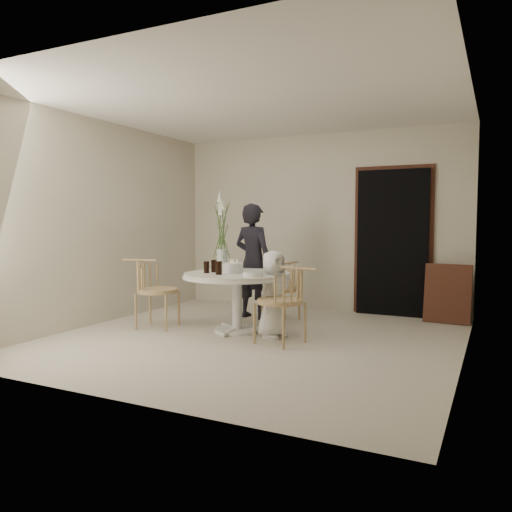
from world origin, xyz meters
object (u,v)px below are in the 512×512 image
at_px(chair_far, 285,282).
at_px(chair_right, 289,294).
at_px(boy, 273,294).
at_px(flower_vase, 222,234).
at_px(table, 237,282).
at_px(girl, 253,261).
at_px(chair_left, 148,283).
at_px(birthday_cake, 233,268).

relative_size(chair_far, chair_right, 0.91).
bearing_deg(chair_far, chair_right, -55.13).
distance_m(boy, flower_vase, 1.24).
xyz_separation_m(table, girl, (-0.22, 0.88, 0.19)).
bearing_deg(chair_right, flower_vase, -105.28).
bearing_deg(chair_left, table, -89.07).
bearing_deg(girl, chair_far, -156.57).
bearing_deg(table, flower_vase, 139.58).
bearing_deg(chair_far, boy, -64.03).
xyz_separation_m(chair_right, flower_vase, (-1.24, 0.70, 0.63)).
relative_size(boy, birthday_cake, 4.11).
distance_m(boy, birthday_cake, 0.64).
bearing_deg(chair_far, girl, -155.32).
height_order(boy, birthday_cake, boy).
bearing_deg(table, boy, -7.26).
xyz_separation_m(girl, flower_vase, (-0.20, -0.52, 0.39)).
height_order(girl, flower_vase, flower_vase).
relative_size(table, girl, 0.83).
bearing_deg(table, birthday_cake, 173.63).
height_order(chair_far, flower_vase, flower_vase).
distance_m(chair_far, chair_right, 1.46).
bearing_deg(girl, table, 113.32).
bearing_deg(chair_far, birthday_cake, -95.65).
distance_m(birthday_cake, flower_vase, 0.65).
height_order(chair_far, birthday_cake, birthday_cake).
distance_m(chair_left, birthday_cake, 1.14).
relative_size(chair_right, boy, 0.86).
height_order(table, chair_right, chair_right).
height_order(girl, boy, girl).
distance_m(table, girl, 0.92).
bearing_deg(birthday_cake, girl, 100.22).
height_order(girl, birthday_cake, girl).
height_order(chair_left, girl, girl).
relative_size(chair_far, flower_vase, 0.76).
distance_m(table, chair_far, 1.02).
bearing_deg(table, chair_left, -166.80).
xyz_separation_m(chair_far, birthday_cake, (-0.29, -0.98, 0.27)).
distance_m(chair_left, girl, 1.49).
bearing_deg(boy, table, 92.59).
bearing_deg(flower_vase, chair_right, -29.27).
bearing_deg(birthday_cake, chair_left, -165.79).
height_order(chair_right, boy, boy).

